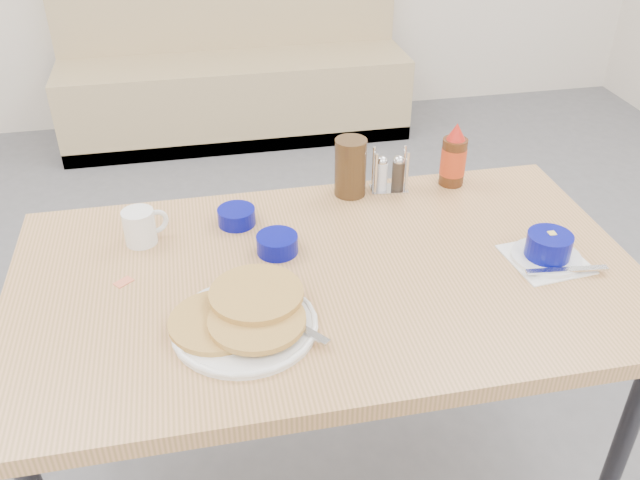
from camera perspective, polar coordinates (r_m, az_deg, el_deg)
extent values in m
cube|color=tan|center=(3.94, -7.06, 11.87)|extent=(1.90, 0.55, 0.45)
cube|color=#2D2D33|center=(4.01, -6.88, 9.41)|extent=(1.90, 0.55, 0.08)
cube|color=tan|center=(1.52, 0.64, -3.37)|extent=(1.40, 0.80, 0.04)
cylinder|color=#2D2D33|center=(1.79, 23.69, -16.63)|extent=(0.04, 0.04, 0.72)
cylinder|color=#2D2D33|center=(2.02, -19.13, -8.61)|extent=(0.04, 0.04, 0.72)
cylinder|color=#2D2D33|center=(2.17, 15.01, -4.41)|extent=(0.04, 0.04, 0.72)
cylinder|color=white|center=(1.36, -6.36, -7.20)|extent=(0.29, 0.29, 0.01)
cylinder|color=tan|center=(1.36, -8.65, -6.79)|extent=(0.19, 0.19, 0.01)
cylinder|color=tan|center=(1.33, -5.33, -6.76)|extent=(0.19, 0.19, 0.01)
cylinder|color=tan|center=(1.38, -5.38, -4.51)|extent=(0.19, 0.19, 0.01)
cube|color=silver|center=(1.33, -1.48, -7.47)|extent=(0.09, 0.11, 0.01)
cylinder|color=white|center=(1.64, -14.95, 1.07)|extent=(0.08, 0.08, 0.09)
cylinder|color=black|center=(1.62, -15.14, 2.20)|extent=(0.06, 0.06, 0.00)
torus|color=white|center=(1.65, -13.64, 1.51)|extent=(0.06, 0.04, 0.06)
cube|color=white|center=(1.63, 18.46, -1.55)|extent=(0.18, 0.18, 0.00)
cylinder|color=white|center=(1.63, 18.50, -1.36)|extent=(0.16, 0.16, 0.01)
cylinder|color=#05097C|center=(1.61, 18.71, -0.41)|extent=(0.10, 0.10, 0.06)
cylinder|color=white|center=(1.60, 18.85, 0.25)|extent=(0.09, 0.09, 0.01)
cube|color=#F4DB60|center=(1.60, 18.94, 0.47)|extent=(0.02, 0.02, 0.01)
cube|color=silver|center=(1.59, 20.08, -2.37)|extent=(0.19, 0.04, 0.00)
cylinder|color=#05097C|center=(1.68, -7.04, 1.99)|extent=(0.09, 0.09, 0.04)
cylinder|color=#05097C|center=(1.57, -3.62, -0.33)|extent=(0.10, 0.10, 0.04)
cylinder|color=#3E2813|center=(1.78, 2.58, 6.14)|extent=(0.10, 0.10, 0.16)
cube|color=silver|center=(1.84, 5.81, 4.31)|extent=(0.10, 0.07, 0.00)
cylinder|color=silver|center=(1.79, 4.73, 5.59)|extent=(0.01, 0.01, 0.11)
cylinder|color=silver|center=(1.80, 7.34, 5.68)|extent=(0.01, 0.01, 0.11)
cylinder|color=silver|center=(1.82, 4.51, 6.19)|extent=(0.01, 0.01, 0.11)
cylinder|color=silver|center=(1.84, 7.07, 6.28)|extent=(0.01, 0.01, 0.11)
cylinder|color=silver|center=(1.82, 5.18, 5.41)|extent=(0.03, 0.03, 0.08)
cylinder|color=#3F3326|center=(1.82, 6.59, 5.46)|extent=(0.03, 0.03, 0.08)
cylinder|color=#47230F|center=(1.87, 11.14, 6.49)|extent=(0.07, 0.07, 0.13)
cylinder|color=red|center=(1.87, 11.15, 6.55)|extent=(0.07, 0.07, 0.08)
cone|color=red|center=(1.83, 11.44, 8.96)|extent=(0.05, 0.05, 0.05)
cube|color=#E9704D|center=(1.54, -16.21, -3.41)|extent=(0.05, 0.04, 0.00)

